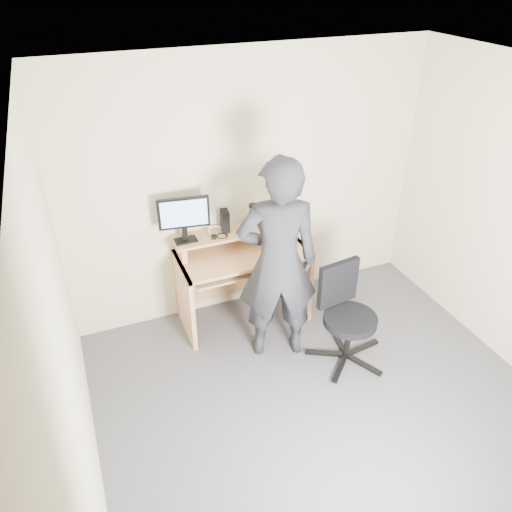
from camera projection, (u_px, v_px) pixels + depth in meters
ground at (333, 418)px, 3.92m from camera, size 3.50×3.50×0.00m
back_wall at (251, 187)px, 4.63m from camera, size 3.50×0.02×2.50m
ceiling at (372, 94)px, 2.60m from camera, size 3.50×3.50×0.02m
desk at (240, 267)px, 4.77m from camera, size 1.20×0.60×0.91m
monitor at (184, 216)px, 4.32m from camera, size 0.45×0.13×0.43m
external_drive at (225, 221)px, 4.58m from camera, size 0.09×0.14×0.20m
travel_mug at (254, 216)px, 4.66m from camera, size 0.11×0.11×0.20m
smartphone at (263, 226)px, 4.69m from camera, size 0.10×0.14×0.01m
charger at (214, 237)px, 4.49m from camera, size 0.05×0.05×0.03m
headphones at (216, 231)px, 4.60m from camera, size 0.19×0.19×0.06m
keyboard at (252, 264)px, 4.59m from camera, size 0.49×0.29×0.03m
mouse at (270, 251)px, 4.58m from camera, size 0.11×0.09×0.04m
office_chair at (346, 311)px, 4.29m from camera, size 0.69×0.70×0.88m
person at (278, 263)px, 4.11m from camera, size 0.77×0.61×1.87m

